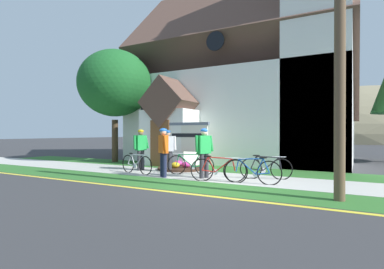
{
  "coord_description": "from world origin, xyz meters",
  "views": [
    {
      "loc": [
        3.8,
        -8.15,
        1.53
      ],
      "look_at": [
        -1.84,
        2.13,
        1.46
      ],
      "focal_mm": 28.25,
      "sensor_mm": 36.0,
      "label": 1
    }
  ],
  "objects_px": {
    "church_sign": "(187,138)",
    "cyclist_in_blue_jersey": "(204,149)",
    "yard_deciduous_tree": "(115,84)",
    "utility_pole": "(335,9)",
    "cyclist_in_green_jersey": "(163,148)",
    "cyclist_in_red_jersey": "(168,148)",
    "bicycle_black": "(190,164)",
    "bicycle_green": "(218,169)",
    "bicycle_blue": "(253,171)",
    "bicycle_white": "(136,164)",
    "bicycle_orange": "(266,168)",
    "cyclist_in_white_jersey": "(141,146)"
  },
  "relations": [
    {
      "from": "church_sign",
      "to": "cyclist_in_blue_jersey",
      "type": "xyz_separation_m",
      "value": [
        1.9,
        -2.21,
        -0.3
      ]
    },
    {
      "from": "church_sign",
      "to": "yard_deciduous_tree",
      "type": "height_order",
      "value": "yard_deciduous_tree"
    },
    {
      "from": "utility_pole",
      "to": "cyclist_in_green_jersey",
      "type": "bearing_deg",
      "value": 169.12
    },
    {
      "from": "cyclist_in_red_jersey",
      "to": "cyclist_in_blue_jersey",
      "type": "xyz_separation_m",
      "value": [
        1.95,
        -0.74,
        0.03
      ]
    },
    {
      "from": "cyclist_in_red_jersey",
      "to": "cyclist_in_green_jersey",
      "type": "distance_m",
      "value": 1.39
    },
    {
      "from": "bicycle_black",
      "to": "cyclist_in_green_jersey",
      "type": "bearing_deg",
      "value": -116.49
    },
    {
      "from": "cyclist_in_green_jersey",
      "to": "utility_pole",
      "type": "xyz_separation_m",
      "value": [
        5.37,
        -1.03,
        3.34
      ]
    },
    {
      "from": "bicycle_green",
      "to": "bicycle_blue",
      "type": "bearing_deg",
      "value": 3.48
    },
    {
      "from": "bicycle_white",
      "to": "cyclist_in_green_jersey",
      "type": "distance_m",
      "value": 1.6
    },
    {
      "from": "church_sign",
      "to": "bicycle_green",
      "type": "distance_m",
      "value": 3.75
    },
    {
      "from": "church_sign",
      "to": "cyclist_in_blue_jersey",
      "type": "relative_size",
      "value": 1.23
    },
    {
      "from": "cyclist_in_red_jersey",
      "to": "yard_deciduous_tree",
      "type": "relative_size",
      "value": 0.28
    },
    {
      "from": "cyclist_in_red_jersey",
      "to": "bicycle_orange",
      "type": "bearing_deg",
      "value": 0.52
    },
    {
      "from": "cyclist_in_blue_jersey",
      "to": "yard_deciduous_tree",
      "type": "xyz_separation_m",
      "value": [
        -6.65,
        2.86,
        3.12
      ]
    },
    {
      "from": "bicycle_orange",
      "to": "cyclist_in_white_jersey",
      "type": "relative_size",
      "value": 0.97
    },
    {
      "from": "church_sign",
      "to": "cyclist_in_red_jersey",
      "type": "relative_size",
      "value": 1.26
    },
    {
      "from": "church_sign",
      "to": "bicycle_white",
      "type": "xyz_separation_m",
      "value": [
        -0.86,
        -2.37,
        -0.92
      ]
    },
    {
      "from": "church_sign",
      "to": "cyclist_in_white_jersey",
      "type": "height_order",
      "value": "church_sign"
    },
    {
      "from": "church_sign",
      "to": "utility_pole",
      "type": "distance_m",
      "value": 7.65
    },
    {
      "from": "cyclist_in_white_jersey",
      "to": "yard_deciduous_tree",
      "type": "distance_m",
      "value": 5.17
    },
    {
      "from": "cyclist_in_red_jersey",
      "to": "utility_pole",
      "type": "bearing_deg",
      "value": -20.67
    },
    {
      "from": "cyclist_in_blue_jersey",
      "to": "cyclist_in_white_jersey",
      "type": "relative_size",
      "value": 1.01
    },
    {
      "from": "cyclist_in_blue_jersey",
      "to": "yard_deciduous_tree",
      "type": "relative_size",
      "value": 0.29
    },
    {
      "from": "cyclist_in_red_jersey",
      "to": "cyclist_in_green_jersey",
      "type": "height_order",
      "value": "cyclist_in_green_jersey"
    },
    {
      "from": "bicycle_blue",
      "to": "church_sign",
      "type": "bearing_deg",
      "value": 145.59
    },
    {
      "from": "cyclist_in_blue_jersey",
      "to": "bicycle_blue",
      "type": "bearing_deg",
      "value": -9.71
    },
    {
      "from": "utility_pole",
      "to": "cyclist_in_white_jersey",
      "type": "bearing_deg",
      "value": 163.35
    },
    {
      "from": "bicycle_blue",
      "to": "bicycle_orange",
      "type": "xyz_separation_m",
      "value": [
        0.11,
        1.08,
        -0.01
      ]
    },
    {
      "from": "bicycle_orange",
      "to": "yard_deciduous_tree",
      "type": "xyz_separation_m",
      "value": [
        -8.52,
        2.08,
        3.74
      ]
    },
    {
      "from": "bicycle_green",
      "to": "bicycle_black",
      "type": "xyz_separation_m",
      "value": [
        -1.49,
        0.89,
        -0.0
      ]
    },
    {
      "from": "bicycle_green",
      "to": "bicycle_blue",
      "type": "distance_m",
      "value": 1.1
    },
    {
      "from": "bicycle_green",
      "to": "bicycle_white",
      "type": "height_order",
      "value": "bicycle_green"
    },
    {
      "from": "bicycle_black",
      "to": "yard_deciduous_tree",
      "type": "xyz_separation_m",
      "value": [
        -5.83,
        2.34,
        3.73
      ]
    },
    {
      "from": "bicycle_orange",
      "to": "yard_deciduous_tree",
      "type": "height_order",
      "value": "yard_deciduous_tree"
    },
    {
      "from": "cyclist_in_green_jersey",
      "to": "bicycle_green",
      "type": "bearing_deg",
      "value": 3.43
    },
    {
      "from": "bicycle_orange",
      "to": "cyclist_in_red_jersey",
      "type": "xyz_separation_m",
      "value": [
        -3.82,
        -0.03,
        0.58
      ]
    },
    {
      "from": "bicycle_black",
      "to": "utility_pole",
      "type": "xyz_separation_m",
      "value": [
        4.86,
        -2.04,
        3.95
      ]
    },
    {
      "from": "bicycle_white",
      "to": "cyclist_in_blue_jersey",
      "type": "height_order",
      "value": "cyclist_in_blue_jersey"
    },
    {
      "from": "yard_deciduous_tree",
      "to": "bicycle_green",
      "type": "bearing_deg",
      "value": -23.81
    },
    {
      "from": "bicycle_white",
      "to": "cyclist_in_blue_jersey",
      "type": "distance_m",
      "value": 2.83
    },
    {
      "from": "cyclist_in_red_jersey",
      "to": "church_sign",
      "type": "bearing_deg",
      "value": 87.99
    },
    {
      "from": "bicycle_black",
      "to": "bicycle_green",
      "type": "bearing_deg",
      "value": -30.86
    },
    {
      "from": "bicycle_white",
      "to": "bicycle_blue",
      "type": "xyz_separation_m",
      "value": [
        4.52,
        -0.14,
        0.02
      ]
    },
    {
      "from": "utility_pole",
      "to": "yard_deciduous_tree",
      "type": "bearing_deg",
      "value": 157.73
    },
    {
      "from": "bicycle_black",
      "to": "cyclist_in_red_jersey",
      "type": "distance_m",
      "value": 1.29
    },
    {
      "from": "bicycle_green",
      "to": "utility_pole",
      "type": "xyz_separation_m",
      "value": [
        3.37,
        -1.15,
        3.95
      ]
    },
    {
      "from": "bicycle_white",
      "to": "cyclist_in_red_jersey",
      "type": "xyz_separation_m",
      "value": [
        0.8,
        0.91,
        0.59
      ]
    },
    {
      "from": "cyclist_in_blue_jersey",
      "to": "bicycle_white",
      "type": "bearing_deg",
      "value": -176.61
    },
    {
      "from": "bicycle_blue",
      "to": "cyclist_in_white_jersey",
      "type": "bearing_deg",
      "value": 169.19
    },
    {
      "from": "bicycle_green",
      "to": "cyclist_in_red_jersey",
      "type": "bearing_deg",
      "value": 157.02
    }
  ]
}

